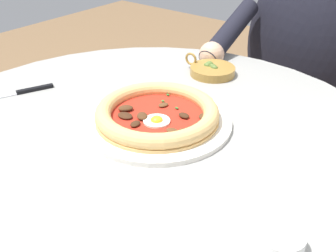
# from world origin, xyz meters

# --- Properties ---
(dining_table) EXTENTS (0.99, 0.99, 0.72)m
(dining_table) POSITION_xyz_m (0.00, 0.00, 0.58)
(dining_table) COLOR #999993
(dining_table) RESTS_ON ground
(pizza_on_plate) EXTENTS (0.30, 0.30, 0.04)m
(pizza_on_plate) POSITION_xyz_m (0.01, -0.05, 0.74)
(pizza_on_plate) COLOR white
(pizza_on_plate) RESTS_ON dining_table
(steak_knife) EXTENTS (0.09, 0.19, 0.01)m
(steak_knife) POSITION_xyz_m (0.34, 0.04, 0.73)
(steak_knife) COLOR silver
(steak_knife) RESTS_ON dining_table
(ramekin_capers) EXTENTS (0.06, 0.06, 0.03)m
(ramekin_capers) POSITION_xyz_m (-0.33, 0.11, 0.74)
(ramekin_capers) COLOR white
(ramekin_capers) RESTS_ON dining_table
(olive_pan) EXTENTS (0.14, 0.12, 0.04)m
(olive_pan) POSITION_xyz_m (0.06, -0.33, 0.73)
(olive_pan) COLOR olive
(olive_pan) RESTS_ON dining_table
(diner_person) EXTENTS (0.36, 0.49, 1.15)m
(diner_person) POSITION_xyz_m (-0.03, -0.70, 0.51)
(diner_person) COLOR #282833
(diner_person) RESTS_ON ground
(cafe_chair_diner) EXTENTS (0.44, 0.44, 0.82)m
(cafe_chair_diner) POSITION_xyz_m (-0.03, -0.84, 0.51)
(cafe_chair_diner) COLOR #504A45
(cafe_chair_diner) RESTS_ON ground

